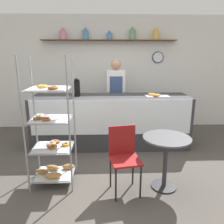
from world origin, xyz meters
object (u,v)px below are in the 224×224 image
Objects in this scene: pastry_rack at (52,138)px; person_worker at (116,95)px; cafe_chair at (124,152)px; donut_tray_counter at (156,95)px; cafe_table at (166,150)px; coffee_carafe at (77,88)px.

person_worker is (0.98, 1.88, 0.26)m from pastry_rack.
pastry_rack is at bearing 158.60° from cafe_chair.
donut_tray_counter is at bearing 36.11° from pastry_rack.
cafe_table is at bearing -6.52° from pastry_rack.
coffee_carafe is 0.77× the size of donut_tray_counter.
coffee_carafe is (0.21, 1.33, 0.51)m from pastry_rack.
pastry_rack is at bearing 173.48° from cafe_table.
cafe_table is (1.55, -0.18, -0.13)m from pastry_rack.
cafe_chair is at bearing -178.29° from cafe_table.
donut_tray_counter is (0.17, 1.44, 0.49)m from cafe_table.
cafe_chair is (0.98, -0.19, -0.14)m from pastry_rack.
donut_tray_counter is at bearing -40.03° from person_worker.
person_worker is 1.93× the size of cafe_chair.
coffee_carafe is (-0.77, 1.52, 0.64)m from cafe_chair.
cafe_chair is 1.99× the size of donut_tray_counter.
cafe_table is 1.66× the size of donut_tray_counter.
cafe_table is 2.11m from coffee_carafe.
person_worker is at bearing 79.70° from cafe_chair.
cafe_chair is 2.57× the size of coffee_carafe.
pastry_rack is 5.21× the size of coffee_carafe.
person_worker is 0.97m from donut_tray_counter.
person_worker is at bearing 139.97° from donut_tray_counter.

